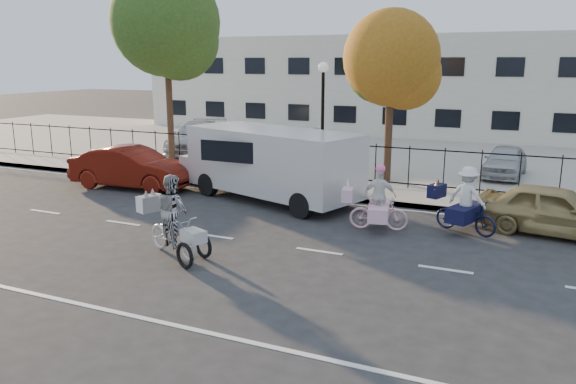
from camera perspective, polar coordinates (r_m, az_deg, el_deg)
The scene contains 22 objects.
ground at distance 15.01m, azimuth -7.60°, elevation -4.47°, with size 120.00×120.00×0.00m, color #333334.
road_markings at distance 15.01m, azimuth -7.60°, elevation -4.45°, with size 60.00×9.52×0.01m, color silver, non-canonical shape.
curb at distance 19.31m, azimuth 0.21°, elevation -0.12°, with size 60.00×0.10×0.15m, color #A8A399.
sidewalk at distance 20.25m, azimuth 1.41°, elevation 0.50°, with size 60.00×2.20×0.15m, color #A8A399.
parking_lot at distance 28.54m, azimuth 8.31°, elevation 4.09°, with size 60.00×15.60×0.15m, color #A8A399.
iron_fence at distance 21.09m, azimuth 2.57°, elevation 3.29°, with size 58.00×0.06×1.50m, color black, non-canonical shape.
building at distance 37.94m, azimuth 12.66°, elevation 10.59°, with size 34.00×10.00×6.00m, color silver.
lamppost at distance 20.28m, azimuth 3.55°, elevation 9.18°, with size 0.36×0.36×4.33m.
street_sign at distance 21.39m, azimuth -2.44°, elevation 4.83°, with size 0.85×0.06×1.80m.
zebra_trike at distance 13.55m, azimuth -11.59°, elevation -3.24°, with size 2.26×1.52×1.96m.
unicorn_bike at distance 15.44m, azimuth 9.12°, elevation -1.40°, with size 1.86×1.33×1.84m.
bull_bike at distance 15.75m, azimuth 17.59°, elevation -1.40°, with size 2.01×1.42×1.81m.
white_van at distance 18.45m, azimuth -1.93°, elevation 3.11°, with size 7.12×4.01×2.35m.
red_sedan at distance 21.10m, azimuth -15.56°, elevation 2.40°, with size 1.59×4.55×1.50m, color #5B130A.
gold_sedan at distance 16.43m, azimuth 25.55°, elevation -1.71°, with size 1.58×3.92×1.34m, color #9D8B55.
pedestrian at distance 22.94m, azimuth -9.16°, elevation 4.01°, with size 0.57×0.37×1.56m, color black.
lot_car_a at distance 27.91m, azimuth -9.23°, elevation 5.53°, with size 2.04×5.03×1.46m, color #B5B7BE.
lot_car_b at distance 25.86m, azimuth 1.15°, elevation 5.01°, with size 2.29×4.96×1.38m, color white.
lot_car_c at distance 24.78m, azimuth 0.49°, elevation 4.42°, with size 1.25×3.59×1.18m, color #4D5055.
lot_car_d at distance 23.24m, azimuth 21.18°, elevation 2.96°, with size 1.42×3.52×1.20m, color #B4B6BC.
tree_west at distance 25.07m, azimuth -11.96°, elevation 16.06°, with size 4.59×4.59×8.42m.
tree_mid at distance 20.91m, azimuth 10.88°, elevation 12.75°, with size 3.50×3.47×6.36m.
Camera 1 is at (7.57, -12.15, 4.53)m, focal length 35.00 mm.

